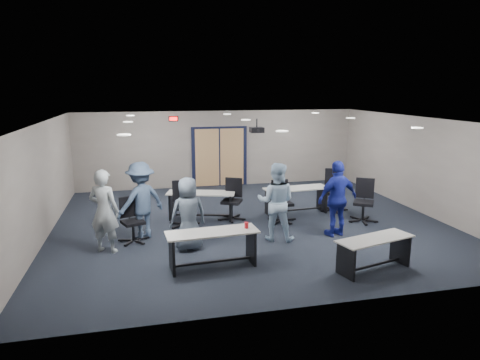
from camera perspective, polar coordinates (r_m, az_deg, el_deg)
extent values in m
plane|color=black|center=(11.37, 1.34, -5.72)|extent=(10.00, 10.00, 0.00)
cube|color=gray|center=(15.37, -2.78, 4.18)|extent=(10.00, 0.04, 2.70)
cube|color=gray|center=(6.89, 10.70, -6.20)|extent=(10.00, 0.04, 2.70)
cube|color=gray|center=(10.94, -24.90, -0.27)|extent=(0.04, 9.00, 2.70)
cube|color=gray|center=(13.17, 22.98, 1.85)|extent=(0.04, 9.00, 2.70)
cube|color=white|center=(10.84, 1.41, 7.98)|extent=(10.00, 9.00, 0.04)
cube|color=black|center=(15.38, -2.75, 3.05)|extent=(2.00, 0.06, 2.20)
cube|color=tan|center=(15.29, -4.40, 2.98)|extent=(0.85, 0.04, 2.05)
cube|color=tan|center=(15.45, -1.09, 3.11)|extent=(0.85, 0.04, 2.05)
cube|color=black|center=(15.00, -8.88, 8.08)|extent=(0.32, 0.05, 0.18)
cube|color=#FF0C0C|center=(14.97, -8.87, 8.07)|extent=(0.26, 0.02, 0.12)
cylinder|color=black|center=(11.41, 2.25, 7.59)|extent=(0.04, 0.04, 0.24)
cube|color=black|center=(11.43, 2.25, 6.69)|extent=(0.35, 0.30, 0.14)
cylinder|color=black|center=(11.28, 2.45, 6.62)|extent=(0.08, 0.03, 0.08)
cube|color=#B2B1A8|center=(8.48, -3.72, -6.96)|extent=(1.85, 0.73, 0.03)
cube|color=black|center=(8.47, -9.07, -9.76)|extent=(0.09, 0.56, 0.71)
cube|color=black|center=(8.81, 1.49, -8.73)|extent=(0.09, 0.56, 0.71)
cube|color=black|center=(8.70, -3.66, -10.82)|extent=(1.61, 0.16, 0.04)
cylinder|color=red|center=(8.63, 0.87, -6.05)|extent=(0.08, 0.08, 0.12)
cube|color=#B2B1A8|center=(8.75, 17.57, -7.47)|extent=(1.70, 0.93, 0.03)
cube|color=black|center=(8.40, 13.92, -10.48)|extent=(0.17, 0.49, 0.63)
cube|color=black|center=(9.36, 20.57, -8.51)|extent=(0.17, 0.49, 0.63)
cube|color=black|center=(8.95, 17.34, -10.79)|extent=(1.40, 0.41, 0.04)
cube|color=#B2B1A8|center=(11.57, -5.23, -1.72)|extent=(1.92, 1.09, 0.03)
cube|color=black|center=(11.81, -9.09, -3.39)|extent=(0.20, 0.55, 0.71)
cube|color=black|center=(11.57, -1.23, -3.56)|extent=(0.20, 0.55, 0.71)
cube|color=black|center=(11.73, -5.18, -4.67)|extent=(1.57, 0.50, 0.04)
cube|color=#B2B1A8|center=(12.12, 7.54, -1.11)|extent=(1.88, 0.75, 0.03)
cube|color=black|center=(11.89, 3.92, -3.13)|extent=(0.09, 0.56, 0.71)
cube|color=black|center=(12.56, 10.87, -2.49)|extent=(0.09, 0.56, 0.71)
cube|color=black|center=(12.27, 7.45, -3.96)|extent=(1.63, 0.18, 0.04)
imported|color=#A0ABAF|center=(9.61, -17.66, -3.98)|extent=(0.79, 0.68, 1.83)
imported|color=#4C5968|center=(9.39, -6.92, -4.52)|extent=(0.88, 0.66, 1.63)
imported|color=#B5D5F0|center=(9.94, 4.84, -2.90)|extent=(1.09, 0.99, 1.83)
imported|color=navy|center=(10.44, 12.86, -2.44)|extent=(1.14, 0.66, 1.83)
imported|color=#415675|center=(10.27, -13.06, -2.69)|extent=(1.36, 1.19, 1.83)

